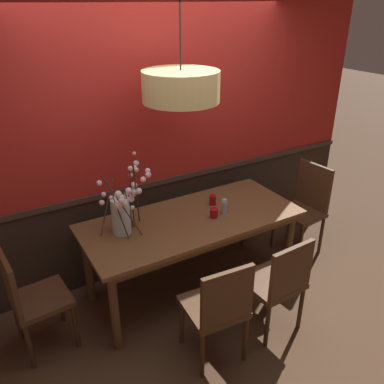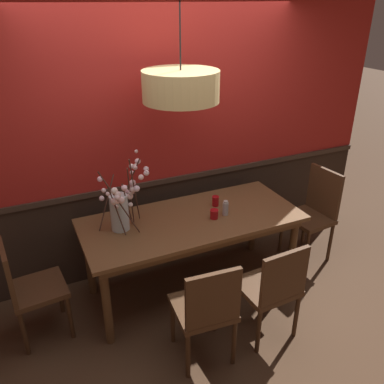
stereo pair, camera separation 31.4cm
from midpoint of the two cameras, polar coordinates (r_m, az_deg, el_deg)
The scene contains 14 objects.
ground_plane at distance 3.99m, azimuth -2.31°, elevation -13.45°, with size 24.00×24.00×0.00m, color #4C3321.
back_wall at distance 3.83m, azimuth -7.05°, elevation 7.37°, with size 4.66×0.14×2.67m.
dining_table at distance 3.60m, azimuth -2.51°, elevation -4.93°, with size 1.95×0.85×0.77m.
chair_head_west_end at distance 3.40m, azimuth -24.54°, elevation -13.52°, with size 0.45×0.44×0.90m.
chair_far_side_left at distance 4.28m, azimuth -10.72°, elevation -2.53°, with size 0.44×0.44×0.94m.
chair_head_east_end at distance 4.39m, azimuth 13.84°, elevation -1.75°, with size 0.44×0.47×0.98m.
chair_near_side_right at distance 3.30m, azimuth 9.48°, elevation -12.44°, with size 0.45×0.43×0.89m.
chair_near_side_left at distance 3.03m, azimuth 0.67°, elevation -16.06°, with size 0.46×0.46×0.90m.
chair_far_side_right at distance 4.45m, azimuth -3.64°, elevation -0.79°, with size 0.46×0.45×0.96m.
vase_with_blossoms at distance 3.32m, azimuth -12.48°, elevation -2.66°, with size 0.44×0.49×0.68m.
candle_holder_nearer_center at distance 3.75m, azimuth 0.57°, elevation -1.18°, with size 0.07×0.07×0.10m.
candle_holder_nearer_edge at distance 3.54m, azimuth 0.61°, elevation -3.05°, with size 0.07×0.07×0.09m.
condiment_bottle at distance 3.60m, azimuth 2.14°, elevation -2.13°, with size 0.05×0.05×0.14m.
pendant_lamp at distance 3.14m, azimuth -4.55°, elevation 14.69°, with size 0.59×0.59×0.86m.
Camera 1 is at (-1.57, -2.66, 2.53)m, focal length 37.55 mm.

